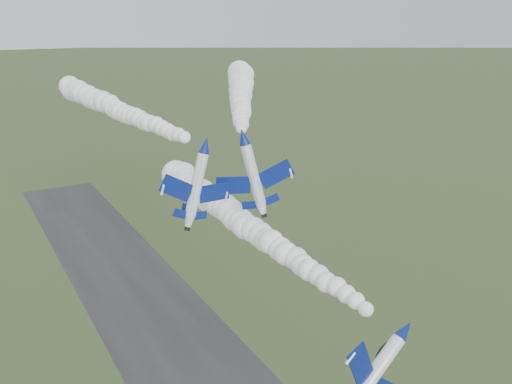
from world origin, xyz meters
The scene contains 7 objects.
runway centered at (0.00, 30.00, 0.02)m, with size 24.00×260.00×0.04m, color #29292C.
jet_lead centered at (7.50, -10.53, 28.89)m, with size 7.14×13.42×8.80m.
smoke_trail_jet_lead centered at (4.90, 20.20, 30.94)m, with size 5.30×55.04×5.30m, color white, non-canonical shape.
jet_pair_left centered at (-2.48, 18.98, 44.56)m, with size 10.72×13.22×4.11m.
smoke_trail_jet_pair_left centered at (-6.10, 49.66, 45.46)m, with size 4.44×54.52×4.44m, color white, non-canonical shape.
jet_pair_right centered at (3.52, 19.55, 45.03)m, with size 11.03×12.96×4.09m.
smoke_trail_jet_pair_right centered at (19.61, 50.90, 46.06)m, with size 5.88×64.15×5.88m, color white, non-canonical shape.
Camera 1 is at (-32.99, -50.03, 61.86)m, focal length 40.00 mm.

